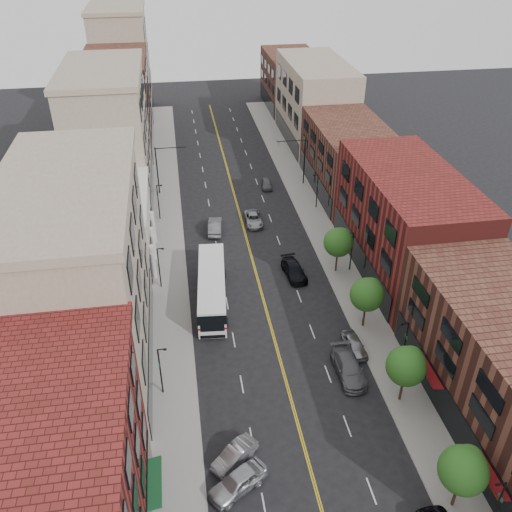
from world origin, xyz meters
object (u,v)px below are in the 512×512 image
car_angle_a (238,482)px  car_lane_a (294,270)px  car_lane_behind (215,226)px  car_parked_far (355,345)px  car_lane_c (267,184)px  city_bus (212,286)px  car_lane_b (253,219)px  car_angle_b (235,455)px  car_parked_mid (349,368)px

car_angle_a → car_lane_a: bearing=127.6°
car_lane_behind → car_lane_a: (8.11, -11.55, -0.06)m
car_parked_far → car_lane_c: 37.10m
car_lane_behind → car_lane_c: size_ratio=1.31×
car_angle_a → car_lane_c: size_ratio=1.26×
city_bus → car_parked_far: size_ratio=3.30×
car_lane_b → car_lane_c: (3.68, 10.78, -0.03)m
car_lane_behind → car_lane_c: 15.18m
car_lane_a → car_lane_c: size_ratio=1.37×
car_parked_far → car_lane_behind: 27.23m
car_angle_b → car_lane_behind: car_lane_behind is taller
car_parked_mid → car_parked_far: car_parked_mid is taller
city_bus → car_lane_c: city_bus is taller
car_angle_a → car_parked_far: bearing=103.3°
car_angle_a → car_parked_mid: car_parked_mid is taller
car_lane_behind → car_lane_a: size_ratio=0.95×
car_parked_mid → car_angle_b: bearing=-147.5°
car_angle_b → car_parked_far: (12.93, 10.56, 0.01)m
car_lane_behind → city_bus: bearing=90.1°
car_parked_mid → car_lane_b: bearing=97.4°
car_parked_mid → car_lane_b: 29.58m
city_bus → car_lane_b: (7.00, 16.31, -1.27)m
car_angle_a → car_lane_b: bearing=137.9°
car_angle_a → car_parked_mid: (11.47, 9.98, 0.01)m
car_angle_a → car_lane_behind: 37.87m
car_angle_b → car_lane_b: (7.10, 36.82, -0.01)m
car_lane_b → car_lane_a: bearing=-77.7°
car_parked_far → car_lane_behind: (-11.18, 24.83, 0.13)m
car_angle_b → car_lane_a: bearing=118.8°
city_bus → car_angle_a: (-0.17, -22.93, -1.13)m
car_lane_behind → car_lane_c: (9.03, 12.20, -0.17)m
car_angle_a → car_lane_c: car_angle_a is taller
car_parked_far → car_lane_a: car_lane_a is taller
city_bus → car_parked_mid: city_bus is taller
city_bus → car_angle_b: bearing=-85.6°
city_bus → car_parked_mid: (11.30, -12.95, -1.12)m
car_lane_b → car_lane_c: bearing=71.4°
car_angle_a → car_lane_behind: car_lane_behind is taller
car_angle_a → car_lane_a: (9.94, 26.28, -0.06)m
car_angle_b → car_lane_b: 37.50m
car_parked_mid → car_lane_behind: car_parked_mid is taller
car_angle_a → car_angle_b: bearing=146.6°
city_bus → car_lane_b: 17.80m
car_parked_far → car_lane_a: 13.63m
car_parked_far → car_angle_a: bearing=-139.5°
car_lane_c → car_angle_b: bearing=-98.6°
car_lane_a → car_lane_b: car_lane_a is taller
car_parked_far → city_bus: bearing=137.8°
car_lane_a → car_lane_c: (0.91, 23.75, -0.11)m
car_lane_a → car_lane_c: car_lane_a is taller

